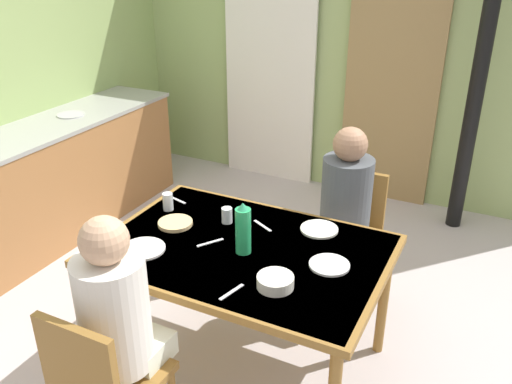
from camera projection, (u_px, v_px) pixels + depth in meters
name	position (u px, v px, depth m)	size (l,w,h in m)	color
ground_plane	(203.00, 325.00, 3.36)	(6.24, 6.24, 0.00)	#BDB2B2
wall_back	(340.00, 45.00, 4.73)	(4.20, 0.10, 2.64)	#99B06D
wall_left	(11.00, 63.00, 4.08)	(0.10, 3.60, 2.64)	#97B368
door_wooden	(391.00, 90.00, 4.60)	(0.80, 0.05, 2.00)	olive
stove_pipe_column	(481.00, 66.00, 3.96)	(0.12, 0.12, 2.64)	black
curtain_panel	(270.00, 65.00, 4.99)	(0.90, 0.03, 2.22)	white
kitchen_counter	(44.00, 185.00, 4.16)	(0.61, 2.59, 0.91)	#A56D3D
dining_table	(243.00, 259.00, 2.78)	(1.45, 1.00, 0.75)	olive
chair_near_diner	(102.00, 382.00, 2.26)	(0.40, 0.40, 0.87)	olive
chair_far_diner	(349.00, 230.00, 3.42)	(0.40, 0.40, 0.87)	olive
person_near_diner	(116.00, 309.00, 2.24)	(0.30, 0.37, 0.77)	silver
person_far_diner	(345.00, 199.00, 3.19)	(0.30, 0.37, 0.77)	#435853
water_bottle_green_near	(243.00, 229.00, 2.65)	(0.08, 0.08, 0.28)	#27A55D
serving_bowl_center	(275.00, 282.00, 2.43)	(0.17, 0.17, 0.06)	silver
dinner_plate_near_left	(143.00, 249.00, 2.72)	(0.22, 0.22, 0.01)	white
dinner_plate_near_right	(329.00, 265.00, 2.59)	(0.20, 0.20, 0.01)	white
dinner_plate_far_center	(319.00, 229.00, 2.91)	(0.20, 0.20, 0.01)	white
drinking_glass_by_near_diner	(168.00, 202.00, 3.11)	(0.06, 0.06, 0.10)	silver
drinking_glass_by_far_diner	(227.00, 215.00, 2.97)	(0.06, 0.06, 0.09)	silver
bread_plate_sliced	(175.00, 223.00, 2.96)	(0.19, 0.19, 0.02)	#DBB77A
cutlery_knife_near	(263.00, 226.00, 2.95)	(0.15, 0.02, 0.00)	silver
cutlery_fork_near	(210.00, 243.00, 2.79)	(0.15, 0.02, 0.00)	silver
cutlery_knife_far	(232.00, 292.00, 2.40)	(0.15, 0.02, 0.00)	silver
cutlery_fork_far	(177.00, 200.00, 3.24)	(0.15, 0.02, 0.00)	silver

